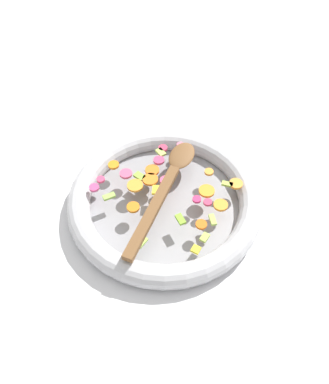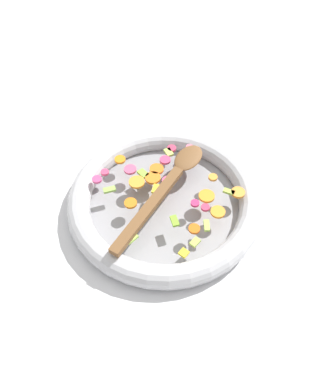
% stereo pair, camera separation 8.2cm
% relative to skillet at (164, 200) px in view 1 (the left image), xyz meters
% --- Properties ---
extents(ground_plane, '(4.00, 4.00, 0.00)m').
position_rel_skillet_xyz_m(ground_plane, '(0.00, 0.00, -0.02)').
color(ground_plane, silver).
extents(skillet, '(0.43, 0.43, 0.05)m').
position_rel_skillet_xyz_m(skillet, '(0.00, 0.00, 0.00)').
color(skillet, gray).
rests_on(skillet, ground_plane).
extents(chopped_vegetables, '(0.31, 0.30, 0.01)m').
position_rel_skillet_xyz_m(chopped_vegetables, '(-0.01, 0.01, 0.03)').
color(chopped_vegetables, orange).
rests_on(chopped_vegetables, skillet).
extents(wooden_spoon, '(0.22, 0.30, 0.01)m').
position_rel_skillet_xyz_m(wooden_spoon, '(-0.01, 0.02, 0.04)').
color(wooden_spoon, brown).
rests_on(wooden_spoon, chopped_vegetables).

